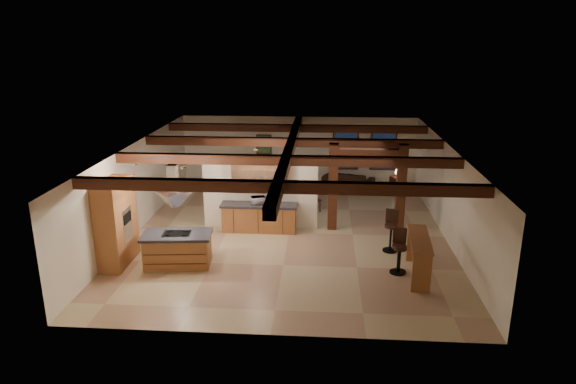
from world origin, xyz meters
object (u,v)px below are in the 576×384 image
Objects in this scene: dining_table at (290,199)px; sofa at (348,180)px; bar_counter at (419,250)px; kitchen_island at (178,249)px.

sofa is at bearing 41.75° from dining_table.
bar_counter is at bearing -65.29° from dining_table.
kitchen_island is at bearing 177.98° from bar_counter.
dining_table reaches higher than sofa.
bar_counter is at bearing 118.70° from sofa.
kitchen_island is 0.94× the size of bar_counter.
bar_counter reaches higher than dining_table.
kitchen_island is 6.62m from bar_counter.
kitchen_island is at bearing -128.68° from dining_table.
bar_counter is (1.51, -8.36, 0.42)m from sofa.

